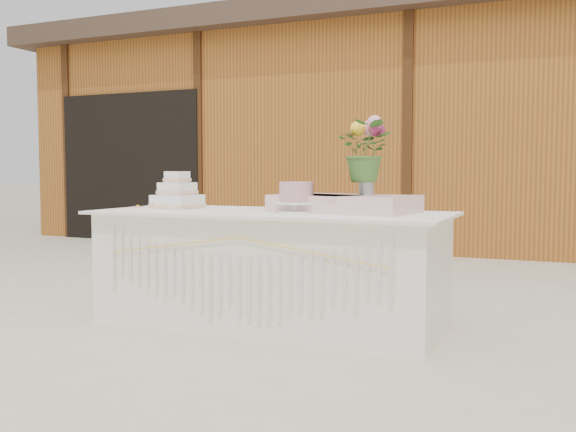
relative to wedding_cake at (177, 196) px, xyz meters
The scene contains 9 objects.
ground 1.15m from the wedding_cake, ahead, with size 80.00×80.00×0.00m, color beige.
barn 6.05m from the wedding_cake, 82.75° to the left, with size 12.60×4.60×3.30m.
cake_table 0.90m from the wedding_cake, ahead, with size 2.40×1.00×0.77m.
wedding_cake is the anchor object (origin of this frame).
pink_cake_stand 1.00m from the wedding_cake, ahead, with size 0.28×0.28×0.20m.
satin_runner 1.26m from the wedding_cake, ahead, with size 0.91×0.53×0.11m, color beige.
flower_vase 1.40m from the wedding_cake, ahead, with size 0.10×0.10×0.13m, color #AFAFB3.
bouquet 1.45m from the wedding_cake, ahead, with size 0.36×0.31×0.40m, color #3F6D2B.
loose_flowers 0.29m from the wedding_cake, 166.22° to the left, with size 0.16×0.38×0.02m, color pink, non-canonical shape.
Camera 1 is at (1.83, -3.89, 1.04)m, focal length 40.00 mm.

